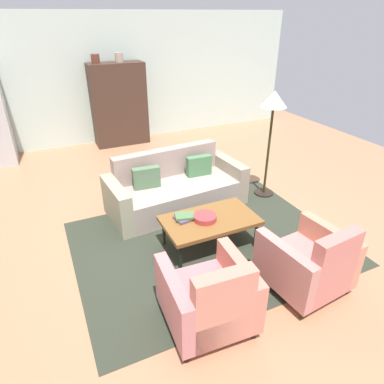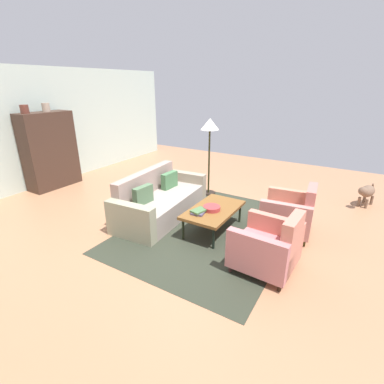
{
  "view_description": "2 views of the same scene",
  "coord_description": "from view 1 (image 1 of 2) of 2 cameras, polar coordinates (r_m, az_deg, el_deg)",
  "views": [
    {
      "loc": [
        -1.86,
        -3.84,
        2.73
      ],
      "look_at": [
        -0.32,
        -0.52,
        0.79
      ],
      "focal_mm": 31.63,
      "sensor_mm": 36.0,
      "label": 1
    },
    {
      "loc": [
        -4.07,
        -2.6,
        2.42
      ],
      "look_at": [
        -0.14,
        -0.21,
        0.64
      ],
      "focal_mm": 26.34,
      "sensor_mm": 36.0,
      "label": 2
    }
  ],
  "objects": [
    {
      "name": "vase_tall",
      "position": [
        7.79,
        -16.0,
        20.8
      ],
      "size": [
        0.18,
        0.18,
        0.18
      ],
      "primitive_type": "cylinder",
      "color": "brown",
      "rests_on": "cabinet"
    },
    {
      "name": "armchair_left",
      "position": [
        3.34,
        3.06,
        -17.76
      ],
      "size": [
        0.85,
        0.85,
        0.88
      ],
      "rotation": [
        0.0,
        0.0,
        -0.06
      ],
      "color": "#35201E",
      "rests_on": "ground"
    },
    {
      "name": "coffee_table",
      "position": [
        4.34,
        3.03,
        -4.9
      ],
      "size": [
        1.2,
        0.7,
        0.42
      ],
      "color": "black",
      "rests_on": "ground"
    },
    {
      "name": "ground_plane",
      "position": [
        5.07,
        0.87,
        -4.65
      ],
      "size": [
        10.48,
        10.48,
        0.0
      ],
      "primitive_type": "plane",
      "color": "#AF7955"
    },
    {
      "name": "wall_back",
      "position": [
        8.31,
        -12.15,
        18.16
      ],
      "size": [
        8.74,
        0.12,
        2.8
      ],
      "primitive_type": "cube",
      "color": "silver",
      "rests_on": "ground"
    },
    {
      "name": "fruit_bowl",
      "position": [
        4.27,
        2.21,
        -4.32
      ],
      "size": [
        0.29,
        0.29,
        0.07
      ],
      "primitive_type": "cylinder",
      "color": "#AB3739",
      "rests_on": "coffee_table"
    },
    {
      "name": "couch",
      "position": [
        5.32,
        -2.97,
        0.56
      ],
      "size": [
        2.16,
        1.06,
        0.86
      ],
      "rotation": [
        0.0,
        0.0,
        3.22
      ],
      "color": "gray",
      "rests_on": "ground"
    },
    {
      "name": "floor_lamp",
      "position": [
        5.4,
        13.51,
        13.41
      ],
      "size": [
        0.4,
        0.4,
        1.72
      ],
      "color": "black",
      "rests_on": "ground"
    },
    {
      "name": "vase_round",
      "position": [
        7.89,
        -12.2,
        21.33
      ],
      "size": [
        0.17,
        0.17,
        0.19
      ],
      "primitive_type": "cylinder",
      "color": "tan",
      "rests_on": "cabinet"
    },
    {
      "name": "area_rug",
      "position": [
        4.59,
        2.62,
        -8.54
      ],
      "size": [
        3.4,
        2.6,
        0.01
      ],
      "primitive_type": "cube",
      "color": "#303528",
      "rests_on": "ground"
    },
    {
      "name": "armchair_right",
      "position": [
        3.92,
        19.29,
        -11.48
      ],
      "size": [
        0.87,
        0.87,
        0.88
      ],
      "rotation": [
        0.0,
        0.0,
        0.1
      ],
      "color": "#351F20",
      "rests_on": "ground"
    },
    {
      "name": "cabinet",
      "position": [
        8.04,
        -12.19,
        14.19
      ],
      "size": [
        1.2,
        0.51,
        1.8
      ],
      "color": "#3F2B21",
      "rests_on": "ground"
    },
    {
      "name": "book_stack",
      "position": [
        4.29,
        -1.14,
        -4.21
      ],
      "size": [
        0.29,
        0.23,
        0.06
      ],
      "color": "#4F4664",
      "rests_on": "coffee_table"
    }
  ]
}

